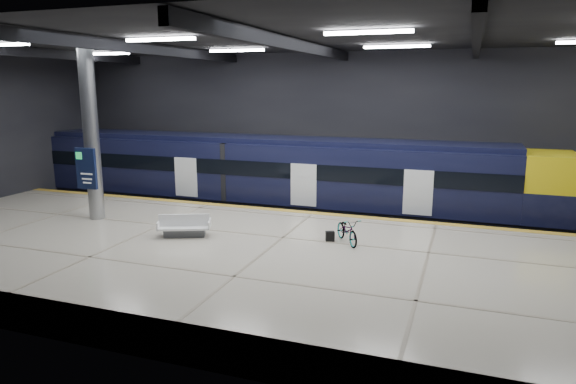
% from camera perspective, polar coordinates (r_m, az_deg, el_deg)
% --- Properties ---
extents(ground, '(30.00, 30.00, 0.00)m').
position_cam_1_polar(ground, '(19.45, 0.47, -7.36)').
color(ground, black).
rests_on(ground, ground).
extents(room_shell, '(30.10, 16.10, 8.05)m').
position_cam_1_polar(room_shell, '(18.39, 0.50, 9.73)').
color(room_shell, black).
rests_on(room_shell, ground).
extents(platform, '(30.00, 11.00, 1.10)m').
position_cam_1_polar(platform, '(17.06, -2.30, -8.20)').
color(platform, '#B8AB9C').
rests_on(platform, ground).
extents(safety_strip, '(30.00, 0.40, 0.01)m').
position_cam_1_polar(safety_strip, '(21.64, 2.85, -2.32)').
color(safety_strip, gold).
rests_on(safety_strip, platform).
extents(rails, '(30.00, 1.52, 0.16)m').
position_cam_1_polar(rails, '(24.46, 4.69, -3.17)').
color(rails, gray).
rests_on(rails, ground).
extents(train, '(29.40, 2.84, 3.79)m').
position_cam_1_polar(train, '(24.63, 0.08, 1.69)').
color(train, black).
rests_on(train, ground).
extents(bench, '(1.99, 1.42, 0.81)m').
position_cam_1_polar(bench, '(18.63, -11.43, -4.00)').
color(bench, '#595B60').
rests_on(bench, platform).
extents(bicycle, '(1.46, 1.74, 0.90)m').
position_cam_1_polar(bicycle, '(17.58, 6.61, -4.24)').
color(bicycle, '#99999E').
rests_on(bicycle, platform).
extents(pannier_bag, '(0.35, 0.29, 0.35)m').
position_cam_1_polar(pannier_bag, '(17.79, 4.70, -4.92)').
color(pannier_bag, black).
rests_on(pannier_bag, platform).
extents(info_column, '(0.90, 0.78, 6.90)m').
position_cam_1_polar(info_column, '(21.60, -21.08, 5.92)').
color(info_column, '#9EA0A5').
rests_on(info_column, platform).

